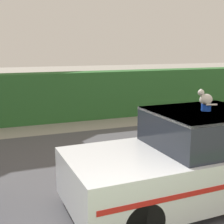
% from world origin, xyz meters
% --- Properties ---
extents(road_strip, '(28.00, 6.34, 0.01)m').
position_xyz_m(road_strip, '(0.00, 4.17, 0.01)').
color(road_strip, '#4C4C51').
rests_on(road_strip, ground).
extents(garden_hedge, '(14.89, 0.83, 1.63)m').
position_xyz_m(garden_hedge, '(1.31, 9.06, 0.81)').
color(garden_hedge, '#2D662D').
rests_on(garden_hedge, ground).
extents(police_car, '(3.96, 1.74, 1.57)m').
position_xyz_m(police_car, '(1.38, 2.64, 0.68)').
color(police_car, black).
rests_on(police_car, road_strip).
extents(cat, '(0.24, 0.24, 0.25)m').
position_xyz_m(cat, '(1.52, 2.58, 1.69)').
color(cat, silver).
rests_on(cat, police_car).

